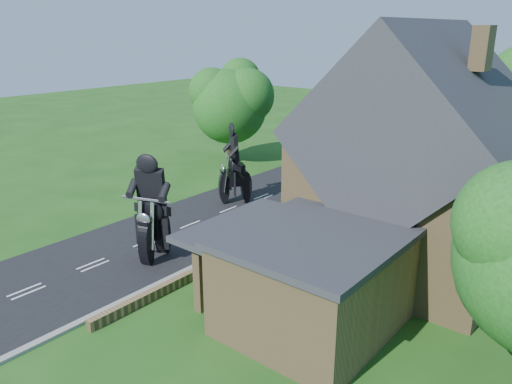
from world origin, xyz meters
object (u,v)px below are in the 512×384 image
Objects in this scene: garden_wall at (281,231)px; annex at (311,279)px; motorcycle_follow at (235,191)px; house at (415,168)px; motorcycle_lead at (155,244)px.

garden_wall is 3.12× the size of annex.
house is at bearing -150.11° from motorcycle_follow.
motorcycle_lead reaches higher than garden_wall.
annex is at bearing -95.24° from house.
motorcycle_follow is (-2.33, 8.03, -0.01)m from motorcycle_lead.
motorcycle_lead is at bearing -114.60° from garden_wall.
motorcycle_lead is (-8.24, -0.03, -1.03)m from annex.
garden_wall is 2.15× the size of house.
house is 6.63× the size of motorcycle_follow.
house reaches higher than motorcycle_lead.
house is 11.83m from motorcycle_follow.
house is at bearing -161.18° from motorcycle_lead.
garden_wall is 6.44m from motorcycle_lead.
annex is (5.57, -5.80, 1.57)m from garden_wall.
annex is at bearing 161.42° from motorcycle_lead.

